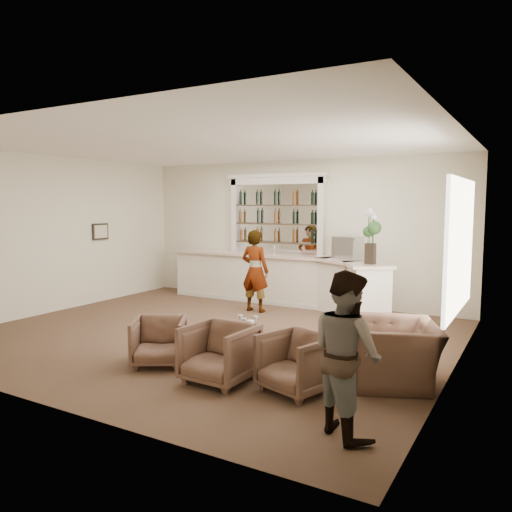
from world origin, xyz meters
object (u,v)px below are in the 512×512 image
(flower_vase, at_px, (371,233))
(bar_counter, at_px, (280,279))
(cocktail_table, at_px, (247,348))
(armchair_center, at_px, (219,353))
(armchair_left, at_px, (159,341))
(armchair_far, at_px, (394,352))
(espresso_machine, at_px, (348,247))
(sommelier, at_px, (255,271))
(armchair_right, at_px, (297,363))
(guest, at_px, (347,353))

(flower_vase, bearing_deg, bar_counter, 164.02)
(cocktail_table, height_order, armchair_center, armchair_center)
(cocktail_table, height_order, armchair_left, armchair_left)
(armchair_far, xyz_separation_m, espresso_machine, (-2.00, 3.83, 0.98))
(sommelier, distance_m, armchair_right, 4.65)
(cocktail_table, xyz_separation_m, espresso_machine, (0.00, 4.20, 1.12))
(sommelier, bearing_deg, bar_counter, -95.48)
(bar_counter, distance_m, sommelier, 1.01)
(guest, height_order, armchair_left, guest)
(armchair_left, bearing_deg, bar_counter, 64.21)
(flower_vase, bearing_deg, armchair_center, -99.04)
(bar_counter, bearing_deg, armchair_far, -46.44)
(cocktail_table, distance_m, armchair_left, 1.26)
(cocktail_table, bearing_deg, armchair_left, -151.47)
(armchair_center, distance_m, flower_vase, 4.49)
(armchair_center, bearing_deg, espresso_machine, 92.87)
(bar_counter, bearing_deg, sommelier, -97.10)
(bar_counter, height_order, armchair_right, bar_counter)
(armchair_far, relative_size, flower_vase, 1.14)
(armchair_far, bearing_deg, armchair_center, -82.78)
(cocktail_table, relative_size, sommelier, 0.36)
(cocktail_table, bearing_deg, guest, -34.12)
(armchair_right, bearing_deg, armchair_center, -150.67)
(guest, bearing_deg, bar_counter, -21.57)
(flower_vase, bearing_deg, sommelier, -172.80)
(espresso_machine, bearing_deg, sommelier, -135.41)
(guest, xyz_separation_m, armchair_far, (0.05, 1.69, -0.44))
(armchair_left, xyz_separation_m, armchair_right, (2.16, 0.04, 0.02))
(sommelier, height_order, guest, sommelier)
(armchair_right, bearing_deg, armchair_far, 62.68)
(bar_counter, bearing_deg, flower_vase, -15.98)
(armchair_center, height_order, armchair_far, armchair_far)
(armchair_right, xyz_separation_m, flower_vase, (-0.34, 4.02, 1.37))
(sommelier, height_order, armchair_right, sommelier)
(armchair_center, bearing_deg, armchair_left, 174.49)
(espresso_machine, bearing_deg, armchair_right, -64.65)
(guest, xyz_separation_m, flower_vase, (-1.23, 4.79, 0.91))
(armchair_left, height_order, armchair_far, armchair_far)
(armchair_right, bearing_deg, bar_counter, 137.41)
(sommelier, bearing_deg, armchair_far, 144.46)
(armchair_left, relative_size, armchair_far, 0.62)
(armchair_far, distance_m, espresso_machine, 4.43)
(armchair_left, bearing_deg, guest, -44.73)
(sommelier, xyz_separation_m, guest, (3.63, -4.48, -0.05))
(guest, relative_size, armchair_left, 2.21)
(guest, relative_size, armchair_far, 1.37)
(guest, height_order, armchair_far, guest)
(bar_counter, bearing_deg, guest, -57.15)
(cocktail_table, height_order, sommelier, sommelier)
(armchair_center, height_order, espresso_machine, espresso_machine)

